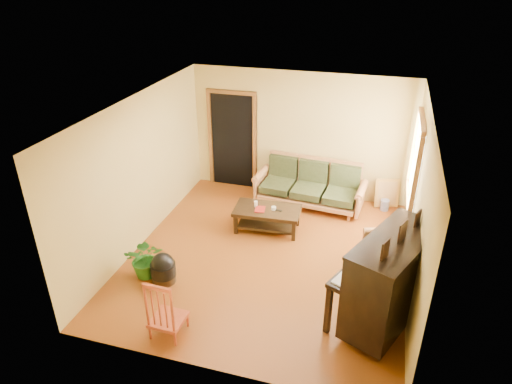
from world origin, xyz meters
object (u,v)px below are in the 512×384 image
(coffee_table, at_px, (267,219))
(piano, at_px, (390,283))
(potted_plant, at_px, (146,258))
(red_chair, at_px, (167,306))
(ceramic_crock, at_px, (385,205))
(sofa, at_px, (309,185))
(footstool, at_px, (163,271))
(armchair, at_px, (387,246))

(coffee_table, relative_size, piano, 0.77)
(piano, xyz_separation_m, potted_plant, (-3.66, 0.03, -0.36))
(piano, distance_m, red_chair, 2.97)
(red_chair, bearing_deg, ceramic_crock, 60.05)
(piano, xyz_separation_m, ceramic_crock, (-0.11, 3.27, -0.58))
(sofa, distance_m, piano, 3.46)
(sofa, height_order, piano, piano)
(coffee_table, xyz_separation_m, piano, (2.19, -1.90, 0.47))
(coffee_table, height_order, potted_plant, potted_plant)
(footstool, relative_size, potted_plant, 0.59)
(footstool, distance_m, potted_plant, 0.36)
(sofa, relative_size, red_chair, 2.35)
(potted_plant, bearing_deg, footstool, -10.84)
(armchair, xyz_separation_m, ceramic_crock, (-0.07, 1.90, -0.27))
(armchair, height_order, red_chair, red_chair)
(piano, distance_m, ceramic_crock, 3.33)
(coffee_table, height_order, piano, piano)
(sofa, distance_m, ceramic_crock, 1.56)
(sofa, bearing_deg, potted_plant, -118.95)
(piano, bearing_deg, potted_plant, -156.75)
(potted_plant, bearing_deg, red_chair, -49.76)
(coffee_table, distance_m, red_chair, 2.98)
(sofa, bearing_deg, piano, -56.78)
(footstool, height_order, ceramic_crock, footstool)
(sofa, bearing_deg, ceramic_crock, 13.83)
(footstool, xyz_separation_m, ceramic_crock, (3.23, 3.30, -0.08))
(sofa, bearing_deg, coffee_table, -111.25)
(sofa, height_order, armchair, sofa)
(piano, distance_m, footstool, 3.38)
(sofa, height_order, potted_plant, sofa)
(armchair, xyz_separation_m, footstool, (-3.30, -1.40, -0.19))
(potted_plant, bearing_deg, coffee_table, 51.72)
(coffee_table, bearing_deg, red_chair, -101.49)
(coffee_table, xyz_separation_m, potted_plant, (-1.48, -1.87, 0.11))
(piano, relative_size, footstool, 3.98)
(red_chair, bearing_deg, footstool, 121.83)
(coffee_table, distance_m, piano, 2.94)
(coffee_table, bearing_deg, potted_plant, -128.28)
(sofa, xyz_separation_m, coffee_table, (-0.57, -1.14, -0.24))
(piano, bearing_deg, armchair, 115.46)
(piano, height_order, ceramic_crock, piano)
(armchair, xyz_separation_m, potted_plant, (-3.62, -1.34, -0.04))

